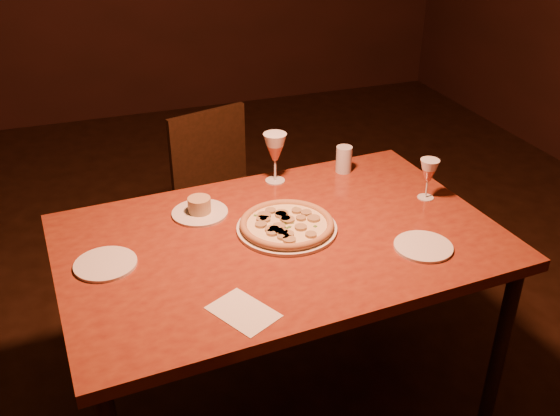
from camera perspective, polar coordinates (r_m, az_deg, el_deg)
name	(u,v)px	position (r m, az deg, el deg)	size (l,w,h in m)	color
dining_table	(281,254)	(2.16, 0.06, -4.19)	(1.54, 1.04, 0.79)	brown
chair_far	(223,190)	(3.09, -5.22, 1.61)	(0.52, 0.52, 0.86)	black
pizza_plate	(287,225)	(2.15, 0.63, -1.55)	(0.35, 0.35, 0.04)	silver
ramekin_saucer	(200,209)	(2.27, -7.36, -0.08)	(0.20, 0.20, 0.06)	silver
wine_glass_far	(275,158)	(2.45, -0.46, 4.60)	(0.09, 0.09, 0.20)	#CC6B55
wine_glass_right	(428,179)	(2.40, 13.36, 2.58)	(0.07, 0.07, 0.16)	#CC6B55
water_tumbler	(344,159)	(2.56, 5.86, 4.46)	(0.07, 0.07, 0.11)	silver
side_plate_left	(106,264)	(2.05, -15.67, -4.95)	(0.20, 0.20, 0.01)	silver
side_plate_near	(423,247)	(2.12, 12.96, -3.46)	(0.19, 0.19, 0.01)	silver
menu_card	(243,312)	(1.80, -3.38, -9.46)	(0.13, 0.19, 0.00)	silver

